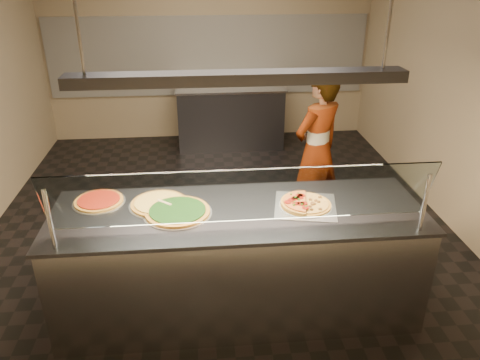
{
  "coord_description": "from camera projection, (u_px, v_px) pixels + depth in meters",
  "views": [
    {
      "loc": [
        -0.21,
        -4.38,
        2.68
      ],
      "look_at": [
        0.12,
        -0.92,
        1.02
      ],
      "focal_mm": 35.0,
      "sensor_mm": 36.0,
      "label": 1
    }
  ],
  "objects": [
    {
      "name": "ground",
      "position": [
        221.0,
        229.0,
        5.12
      ],
      "size": [
        5.0,
        6.0,
        0.02
      ],
      "primitive_type": "cube",
      "color": "black",
      "rests_on": "ground"
    },
    {
      "name": "wall_back",
      "position": [
        209.0,
        42.0,
        7.17
      ],
      "size": [
        5.0,
        0.02,
        3.0
      ],
      "primitive_type": "cube",
      "color": "#978361",
      "rests_on": "ground"
    },
    {
      "name": "wall_front",
      "position": [
        261.0,
        304.0,
        1.76
      ],
      "size": [
        5.0,
        0.02,
        3.0
      ],
      "primitive_type": "cube",
      "color": "#978361",
      "rests_on": "ground"
    },
    {
      "name": "wall_right",
      "position": [
        469.0,
        88.0,
        4.68
      ],
      "size": [
        0.02,
        6.0,
        3.0
      ],
      "primitive_type": "cube",
      "color": "#978361",
      "rests_on": "ground"
    },
    {
      "name": "tile_band",
      "position": [
        209.0,
        56.0,
        7.23
      ],
      "size": [
        4.9,
        0.02,
        1.2
      ],
      "primitive_type": "cube",
      "color": "silver",
      "rests_on": "wall_back"
    },
    {
      "name": "serving_counter",
      "position": [
        238.0,
        261.0,
        3.78
      ],
      "size": [
        2.86,
        0.94,
        0.93
      ],
      "color": "#B7B7BC",
      "rests_on": "ground"
    },
    {
      "name": "sneeze_guard",
      "position": [
        243.0,
        197.0,
        3.14
      ],
      "size": [
        2.62,
        0.18,
        0.54
      ],
      "color": "#B7B7BC",
      "rests_on": "serving_counter"
    },
    {
      "name": "perforated_tray",
      "position": [
        305.0,
        205.0,
        3.63
      ],
      "size": [
        0.55,
        0.55,
        0.01
      ],
      "color": "silver",
      "rests_on": "serving_counter"
    },
    {
      "name": "half_pizza_pepperoni",
      "position": [
        294.0,
        203.0,
        3.62
      ],
      "size": [
        0.27,
        0.42,
        0.05
      ],
      "color": "#976020",
      "rests_on": "perforated_tray"
    },
    {
      "name": "half_pizza_sausage",
      "position": [
        317.0,
        203.0,
        3.63
      ],
      "size": [
        0.27,
        0.42,
        0.04
      ],
      "color": "#976020",
      "rests_on": "perforated_tray"
    },
    {
      "name": "pizza_spinach",
      "position": [
        178.0,
        211.0,
        3.53
      ],
      "size": [
        0.52,
        0.52,
        0.03
      ],
      "color": "silver",
      "rests_on": "serving_counter"
    },
    {
      "name": "pizza_cheese",
      "position": [
        159.0,
        203.0,
        3.66
      ],
      "size": [
        0.47,
        0.47,
        0.03
      ],
      "color": "silver",
      "rests_on": "serving_counter"
    },
    {
      "name": "pizza_tomato",
      "position": [
        99.0,
        200.0,
        3.69
      ],
      "size": [
        0.41,
        0.41,
        0.03
      ],
      "color": "silver",
      "rests_on": "serving_counter"
    },
    {
      "name": "pizza_spatula",
      "position": [
        172.0,
        202.0,
        3.63
      ],
      "size": [
        0.29,
        0.17,
        0.02
      ],
      "color": "#B7B7BC",
      "rests_on": "pizza_spinach"
    },
    {
      "name": "prep_table",
      "position": [
        230.0,
        116.0,
        7.23
      ],
      "size": [
        1.62,
        0.74,
        0.93
      ],
      "color": "#39393E",
      "rests_on": "ground"
    },
    {
      "name": "worker",
      "position": [
        317.0,
        150.0,
        4.93
      ],
      "size": [
        0.73,
        0.68,
        1.68
      ],
      "primitive_type": "imported",
      "rotation": [
        0.0,
        0.0,
        3.73
      ],
      "color": "#3E3744",
      "rests_on": "ground"
    },
    {
      "name": "heat_lamp_housing",
      "position": [
        238.0,
        78.0,
        3.14
      ],
      "size": [
        2.3,
        0.18,
        0.08
      ],
      "primitive_type": "cube",
      "color": "#39393E",
      "rests_on": "ceiling"
    }
  ]
}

